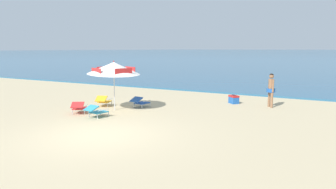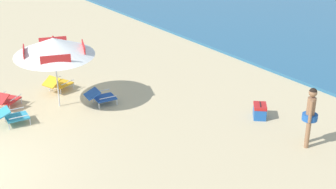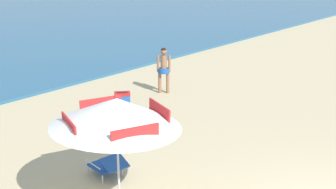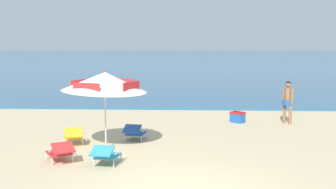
{
  "view_description": "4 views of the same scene",
  "coord_description": "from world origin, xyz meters",
  "px_view_note": "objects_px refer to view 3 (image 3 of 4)",
  "views": [
    {
      "loc": [
        6.48,
        -7.26,
        2.69
      ],
      "look_at": [
        0.0,
        4.51,
        0.7
      ],
      "focal_mm": 33.18,
      "sensor_mm": 36.0,
      "label": 1
    },
    {
      "loc": [
        10.36,
        -1.95,
        6.28
      ],
      "look_at": [
        1.54,
        4.72,
        1.32
      ],
      "focal_mm": 52.46,
      "sensor_mm": 36.0,
      "label": 2
    },
    {
      "loc": [
        -6.8,
        -1.74,
        4.38
      ],
      "look_at": [
        1.79,
        5.52,
        0.82
      ],
      "focal_mm": 45.88,
      "sensor_mm": 36.0,
      "label": 3
    },
    {
      "loc": [
        0.13,
        -7.17,
        2.73
      ],
      "look_at": [
        -0.42,
        4.39,
        1.41
      ],
      "focal_mm": 42.56,
      "sensor_mm": 36.0,
      "label": 4
    }
  ],
  "objects_px": {
    "lounge_chair_facing_sea": "(108,165)",
    "cooler_box": "(122,99)",
    "person_standing_near_shore": "(164,67)",
    "beach_umbrella_striped_main": "(116,113)"
  },
  "relations": [
    {
      "from": "lounge_chair_facing_sea",
      "to": "person_standing_near_shore",
      "type": "distance_m",
      "value": 6.06
    },
    {
      "from": "beach_umbrella_striped_main",
      "to": "lounge_chair_facing_sea",
      "type": "relative_size",
      "value": 3.11
    },
    {
      "from": "beach_umbrella_striped_main",
      "to": "lounge_chair_facing_sea",
      "type": "height_order",
      "value": "beach_umbrella_striped_main"
    },
    {
      "from": "lounge_chair_facing_sea",
      "to": "cooler_box",
      "type": "bearing_deg",
      "value": 42.44
    },
    {
      "from": "lounge_chair_facing_sea",
      "to": "person_standing_near_shore",
      "type": "relative_size",
      "value": 0.61
    },
    {
      "from": "beach_umbrella_striped_main",
      "to": "cooler_box",
      "type": "height_order",
      "value": "beach_umbrella_striped_main"
    },
    {
      "from": "lounge_chair_facing_sea",
      "to": "cooler_box",
      "type": "height_order",
      "value": "lounge_chair_facing_sea"
    },
    {
      "from": "person_standing_near_shore",
      "to": "cooler_box",
      "type": "xyz_separation_m",
      "value": [
        -1.79,
        0.18,
        -0.71
      ]
    },
    {
      "from": "lounge_chair_facing_sea",
      "to": "person_standing_near_shore",
      "type": "bearing_deg",
      "value": 29.64
    },
    {
      "from": "person_standing_near_shore",
      "to": "cooler_box",
      "type": "bearing_deg",
      "value": 174.4
    }
  ]
}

